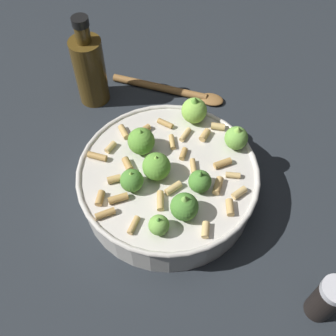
# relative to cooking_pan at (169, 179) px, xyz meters

# --- Properties ---
(ground_plane) EXTENTS (2.40, 2.40, 0.00)m
(ground_plane) POSITION_rel_cooking_pan_xyz_m (-0.00, -0.00, -0.04)
(ground_plane) COLOR #23282D
(cooking_pan) EXTENTS (0.31, 0.31, 0.12)m
(cooking_pan) POSITION_rel_cooking_pan_xyz_m (0.00, 0.00, 0.00)
(cooking_pan) COLOR beige
(cooking_pan) RESTS_ON ground
(pepper_shaker) EXTENTS (0.04, 0.04, 0.09)m
(pepper_shaker) POSITION_rel_cooking_pan_xyz_m (0.29, -0.11, 0.00)
(pepper_shaker) COLOR black
(pepper_shaker) RESTS_ON ground
(olive_oil_bottle) EXTENTS (0.06, 0.06, 0.20)m
(olive_oil_bottle) POSITION_rel_cooking_pan_xyz_m (-0.24, 0.17, 0.04)
(olive_oil_bottle) COLOR #4C3814
(olive_oil_bottle) RESTS_ON ground
(wooden_spoon) EXTENTS (0.26, 0.04, 0.02)m
(wooden_spoon) POSITION_rel_cooking_pan_xyz_m (-0.08, 0.24, -0.04)
(wooden_spoon) COLOR olive
(wooden_spoon) RESTS_ON ground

